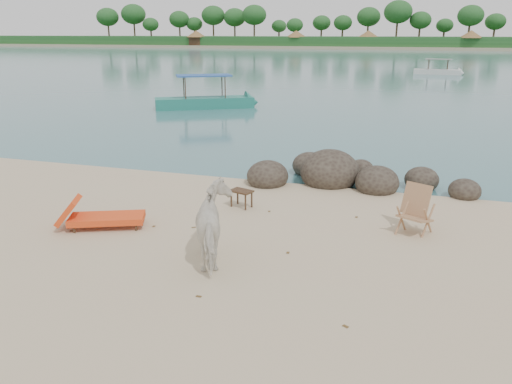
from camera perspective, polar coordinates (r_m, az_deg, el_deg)
water at (r=97.79m, az=16.07°, el=14.66°), size 400.00×400.00×0.00m
far_shore at (r=177.73m, az=16.91°, el=15.71°), size 420.00×90.00×1.40m
far_scenery at (r=144.38m, az=16.80°, el=16.65°), size 420.00×18.00×9.50m
boulders at (r=14.83m, az=9.52°, el=1.88°), size 6.43×3.00×1.30m
cow at (r=9.51m, az=-4.55°, el=-3.93°), size 1.46×1.90×1.46m
side_table at (r=12.55m, az=-1.67°, el=-0.91°), size 0.63×0.51×0.44m
lounge_chair at (r=11.73m, az=-16.69°, el=-2.59°), size 2.17×1.46×0.62m
deck_chair at (r=11.36m, az=17.75°, el=-2.22°), size 0.93×0.95×1.04m
boat_near at (r=29.92m, az=-5.97°, el=12.57°), size 6.30×4.40×3.12m
boat_mid at (r=57.71m, az=20.13°, el=13.84°), size 5.42×1.78×2.60m
dead_leaves at (r=10.42m, az=-5.40°, el=-6.29°), size 6.45×6.37×0.00m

